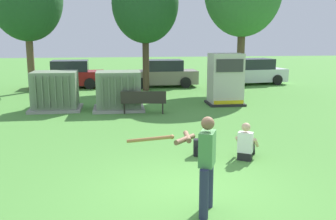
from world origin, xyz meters
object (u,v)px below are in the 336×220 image
seated_spectator (246,144)px  backpack (200,148)px  transformer_west (55,91)px  parked_car_left_of_center (163,74)px  parked_car_right_of_center (253,72)px  park_bench (144,100)px  parked_car_leftmost (69,75)px  transformer_mid_west (118,91)px  generator_enclosure (225,79)px  batter (204,160)px

seated_spectator → backpack: seated_spectator is taller
transformer_west → parked_car_left_of_center: (5.35, 6.84, -0.04)m
seated_spectator → parked_car_right_of_center: (5.47, 14.48, 0.38)m
transformer_west → seated_spectator: transformer_west is taller
transformer_west → park_bench: (3.59, -1.24, -0.25)m
transformer_west → parked_car_left_of_center: size_ratio=0.50×
park_bench → parked_car_leftmost: (-3.87, 8.34, 0.22)m
parked_car_left_of_center → parked_car_right_of_center: (5.87, 0.38, 0.00)m
transformer_mid_west → parked_car_left_of_center: size_ratio=0.50×
park_bench → backpack: bearing=-79.4°
parked_car_leftmost → seated_spectator: bearing=-67.2°
generator_enclosure → parked_car_right_of_center: size_ratio=0.52×
transformer_mid_west → parked_car_right_of_center: size_ratio=0.48×
batter → backpack: 3.32m
transformer_west → parked_car_right_of_center: 13.35m
parked_car_right_of_center → park_bench: bearing=-132.0°
parked_car_left_of_center → batter: bearing=-94.5°
seated_spectator → parked_car_leftmost: 15.58m
parked_car_leftmost → parked_car_right_of_center: size_ratio=0.96×
parked_car_leftmost → parked_car_right_of_center: bearing=0.6°
generator_enclosure → batter: (-3.39, -10.36, -0.16)m
parked_car_leftmost → parked_car_right_of_center: 11.50m
transformer_west → transformer_mid_west: 2.63m
transformer_west → generator_enclosure: bearing=2.6°
transformer_west → parked_car_right_of_center: bearing=32.8°
generator_enclosure → seated_spectator: bearing=-102.2°
transformer_mid_west → batter: batter is taller
transformer_mid_west → generator_enclosure: generator_enclosure is taller
parked_car_left_of_center → generator_enclosure: bearing=-72.5°
park_bench → transformer_west: bearing=161.0°
transformer_west → backpack: 8.30m
seated_spectator → parked_car_right_of_center: bearing=69.3°
park_bench → backpack: (1.06, -5.62, -0.32)m
parked_car_right_of_center → transformer_west: bearing=-147.2°
transformer_west → seated_spectator: size_ratio=2.18×
batter → backpack: bearing=78.5°
transformer_west → parked_car_right_of_center: size_ratio=0.48×
generator_enclosure → transformer_west: bearing=-177.4°
transformer_mid_west → backpack: size_ratio=4.77×
generator_enclosure → parked_car_right_of_center: generator_enclosure is taller
transformer_west → seated_spectator: 9.27m
transformer_mid_west → batter: (1.39, -9.71, 0.19)m
transformer_mid_west → park_bench: size_ratio=1.14×
generator_enclosure → parked_car_left_of_center: 6.83m
park_bench → parked_car_left_of_center: size_ratio=0.44×
transformer_mid_west → parked_car_right_of_center: (8.61, 7.54, -0.04)m
batter → parked_car_leftmost: (-4.29, 17.13, -0.22)m
parked_car_left_of_center → parked_car_right_of_center: bearing=3.7°
generator_enclosure → parked_car_leftmost: 10.24m
park_bench → batter: 8.81m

